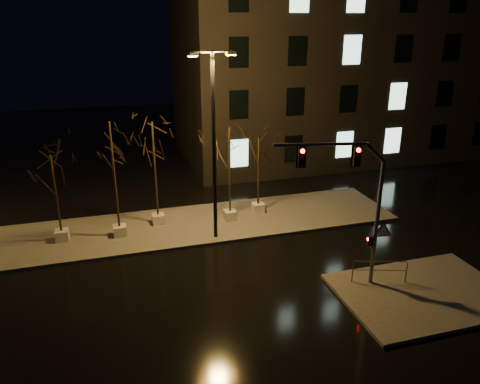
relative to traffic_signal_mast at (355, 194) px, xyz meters
name	(u,v)px	position (x,y,z in m)	size (l,w,h in m)	color
ground	(229,279)	(-4.76, 1.98, -4.27)	(90.00, 90.00, 0.00)	black
median	(201,224)	(-4.76, 7.98, -4.20)	(22.00, 5.00, 0.15)	#4A4742
sidewalk_corner	(423,293)	(2.74, -1.52, -4.20)	(7.00, 5.00, 0.15)	#4A4742
building	(336,61)	(9.24, 19.98, 3.23)	(25.00, 12.00, 15.00)	black
tree_0	(53,175)	(-12.02, 7.90, -0.58)	(1.80, 1.80, 4.67)	#BAB6AE
tree_1	(112,149)	(-9.15, 7.62, 0.60)	(1.80, 1.80, 6.22)	#BAB6AE
tree_2	(153,146)	(-7.02, 8.56, 0.33)	(1.80, 1.80, 5.87)	#BAB6AE
tree_3	(230,149)	(-3.06, 7.93, 0.04)	(1.80, 1.80, 5.48)	#BAB6AE
tree_4	(259,155)	(-1.20, 8.52, -0.66)	(1.80, 1.80, 4.56)	#BAB6AE
traffic_signal_mast	(355,194)	(0.00, 0.00, 0.00)	(5.03, 1.24, 6.28)	#53555A
streetlight_main	(214,136)	(-4.36, 6.06, 1.27)	(2.34, 0.54, 9.35)	black
guard_rail_a	(380,268)	(1.36, -0.28, -3.46)	(2.24, 0.76, 1.01)	#53555A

